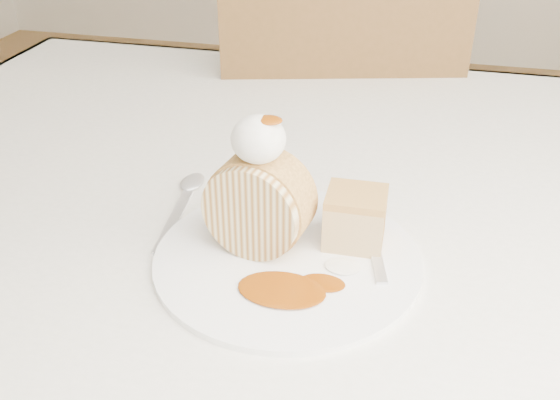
# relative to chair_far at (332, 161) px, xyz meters

# --- Properties ---
(table) EXTENTS (1.40, 0.90, 0.75)m
(table) POSITION_rel_chair_far_xyz_m (0.10, -0.47, 0.14)
(table) COLOR white
(table) RESTS_ON ground
(chair_far) EXTENTS (0.53, 0.53, 0.91)m
(chair_far) POSITION_rel_chair_far_xyz_m (0.00, 0.00, 0.00)
(chair_far) COLOR brown
(chair_far) RESTS_ON ground
(plate) EXTENTS (0.27, 0.27, 0.01)m
(plate) POSITION_rel_chair_far_xyz_m (0.06, -0.66, 0.23)
(plate) COLOR white
(plate) RESTS_ON table
(roulade_slice) EXTENTS (0.11, 0.07, 0.10)m
(roulade_slice) POSITION_rel_chair_far_xyz_m (0.02, -0.65, 0.29)
(roulade_slice) COLOR beige
(roulade_slice) RESTS_ON plate
(cake_chunk) EXTENTS (0.06, 0.06, 0.05)m
(cake_chunk) POSITION_rel_chair_far_xyz_m (0.12, -0.62, 0.26)
(cake_chunk) COLOR tan
(cake_chunk) RESTS_ON plate
(whipped_cream) EXTENTS (0.05, 0.05, 0.05)m
(whipped_cream) POSITION_rel_chair_far_xyz_m (0.03, -0.66, 0.36)
(whipped_cream) COLOR white
(whipped_cream) RESTS_ON roulade_slice
(caramel_drizzle) EXTENTS (0.03, 0.02, 0.01)m
(caramel_drizzle) POSITION_rel_chair_far_xyz_m (0.04, -0.66, 0.38)
(caramel_drizzle) COLOR #7E3605
(caramel_drizzle) RESTS_ON whipped_cream
(caramel_pool) EXTENTS (0.08, 0.06, 0.00)m
(caramel_pool) POSITION_rel_chair_far_xyz_m (0.06, -0.72, 0.24)
(caramel_pool) COLOR #7E3605
(caramel_pool) RESTS_ON plate
(fork) EXTENTS (0.06, 0.16, 0.00)m
(fork) POSITION_rel_chair_far_xyz_m (0.14, -0.63, 0.24)
(fork) COLOR silver
(fork) RESTS_ON plate
(spoon) EXTENTS (0.04, 0.16, 0.00)m
(spoon) POSITION_rel_chair_far_xyz_m (-0.08, -0.62, 0.23)
(spoon) COLOR silver
(spoon) RESTS_ON table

